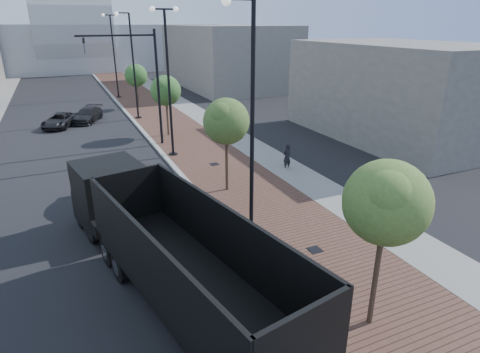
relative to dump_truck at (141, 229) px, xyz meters
name	(u,v)px	position (x,y,z in m)	size (l,w,h in m)	color
sidewalk	(155,105)	(7.32, 30.04, -1.39)	(7.00, 140.00, 0.12)	#4C2D23
concrete_strip	(179,103)	(10.02, 30.04, -1.39)	(2.40, 140.00, 0.13)	slate
curb	(122,107)	(3.82, 30.04, -1.38)	(0.30, 140.00, 0.14)	gray
dump_truck	(141,229)	(0.00, 0.00, 0.00)	(5.04, 13.57, 3.44)	black
white_sedan	(97,195)	(-1.04, 5.76, -0.78)	(1.42, 4.08, 1.35)	silver
dark_car_mid	(60,120)	(-2.25, 23.79, -0.87)	(1.92, 4.16, 1.16)	black
dark_car_far	(87,115)	(0.07, 24.92, -0.84)	(1.72, 4.22, 1.22)	black
pedestrian	(287,156)	(10.02, 6.69, -0.62)	(0.60, 0.40, 1.65)	black
streetlight_1	(249,138)	(4.31, 0.04, 2.89)	(1.44, 0.56, 9.21)	black
streetlight_2	(169,83)	(4.42, 12.04, 3.37)	(1.72, 0.56, 9.28)	black
streetlight_3	(133,71)	(4.31, 24.04, 2.89)	(1.44, 0.56, 9.21)	black
streetlight_4	(114,56)	(4.42, 36.04, 3.37)	(1.72, 0.56, 9.28)	black
traffic_mast	(144,76)	(3.52, 15.04, 3.53)	(5.09, 0.20, 8.00)	black
tree_0	(387,202)	(5.47, -5.94, 2.53)	(2.36, 2.30, 5.15)	#382619
tree_1	(227,121)	(5.47, 5.06, 2.32)	(2.38, 2.33, 4.96)	#382619
tree_2	(166,91)	(5.47, 17.06, 2.11)	(2.35, 2.30, 4.72)	#382619
tree_3	(136,75)	(5.47, 29.06, 1.90)	(2.32, 2.26, 4.50)	#382619
convention_center	(71,35)	(1.82, 75.04, 4.55)	(50.00, 30.00, 50.00)	#9CA1A6
commercial_block_ne	(226,56)	(19.82, 40.04, 2.55)	(12.00, 22.00, 8.00)	slate
commercial_block_e	(400,91)	(21.82, 10.04, 2.05)	(10.00, 16.00, 7.00)	#5F5A55
utility_cover_1	(315,250)	(6.22, -1.96, -1.32)	(0.50, 0.50, 0.02)	black
utility_cover_2	(214,164)	(6.22, 9.04, -1.32)	(0.50, 0.50, 0.02)	black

